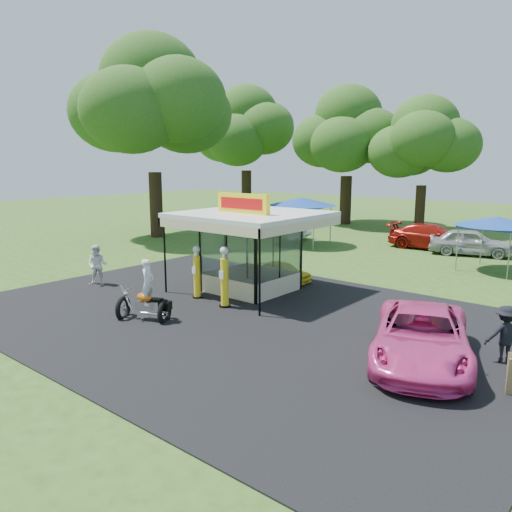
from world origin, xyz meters
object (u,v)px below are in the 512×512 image
(spectator_west, at_px, (97,265))
(tent_east, at_px, (497,222))
(spectator_east_a, at_px, (505,335))
(bg_car_a, at_px, (278,228))
(bg_car_c, at_px, (471,242))
(tent_west, at_px, (302,202))
(gas_pump_left, at_px, (197,273))
(gas_station_kiosk, at_px, (251,250))
(pink_sedan, at_px, (422,336))
(gas_pump_right, at_px, (225,279))
(bg_car_b, at_px, (432,237))
(motorcycle, at_px, (147,296))
(kiosk_car, at_px, (282,271))

(spectator_west, height_order, tent_east, tent_east)
(spectator_west, bearing_deg, tent_east, 10.23)
(spectator_east_a, height_order, bg_car_a, spectator_east_a)
(bg_car_c, distance_m, tent_west, 10.51)
(gas_pump_left, height_order, tent_east, tent_east)
(gas_station_kiosk, relative_size, pink_sedan, 1.00)
(gas_pump_right, xyz_separation_m, pink_sedan, (7.74, -0.38, -0.38))
(spectator_east_a, bearing_deg, bg_car_b, -103.89)
(gas_pump_left, bearing_deg, spectator_west, -165.30)
(gas_pump_left, distance_m, tent_west, 14.26)
(motorcycle, distance_m, bg_car_b, 20.68)
(spectator_west, relative_size, spectator_east_a, 1.12)
(gas_pump_right, distance_m, bg_car_b, 17.74)
(bg_car_a, relative_size, tent_east, 1.15)
(pink_sedan, xyz_separation_m, spectator_west, (-14.49, -0.71, 0.16))
(tent_east, bearing_deg, gas_pump_left, -120.70)
(motorcycle, relative_size, spectator_east_a, 1.39)
(motorcycle, height_order, pink_sedan, motorcycle)
(gas_station_kiosk, bearing_deg, tent_east, 57.58)
(spectator_west, relative_size, bg_car_c, 0.40)
(gas_pump_left, relative_size, gas_pump_right, 0.92)
(spectator_west, xyz_separation_m, bg_car_c, (10.52, 18.16, -0.13))
(tent_east, bearing_deg, kiosk_car, -128.60)
(bg_car_a, xyz_separation_m, bg_car_c, (12.78, 1.87, 0.03))
(gas_pump_right, height_order, bg_car_c, gas_pump_right)
(motorcycle, height_order, tent_east, tent_east)
(kiosk_car, bearing_deg, gas_pump_left, 168.50)
(gas_station_kiosk, relative_size, tent_east, 1.36)
(gas_pump_right, height_order, motorcycle, gas_pump_right)
(bg_car_b, height_order, bg_car_c, same)
(kiosk_car, bearing_deg, tent_east, -38.60)
(gas_pump_right, distance_m, kiosk_car, 4.83)
(spectator_west, bearing_deg, kiosk_car, 6.27)
(tent_east, bearing_deg, motorcycle, -113.52)
(kiosk_car, bearing_deg, bg_car_a, 37.96)
(motorcycle, bearing_deg, tent_west, 82.32)
(motorcycle, xyz_separation_m, tent_west, (-4.96, 16.59, 1.97))
(bg_car_c, bearing_deg, spectator_west, 134.02)
(bg_car_a, bearing_deg, gas_pump_left, -167.76)
(gas_pump_right, height_order, tent_east, tent_east)
(gas_pump_right, distance_m, pink_sedan, 7.76)
(spectator_west, bearing_deg, bg_car_a, 59.72)
(gas_station_kiosk, xyz_separation_m, bg_car_b, (2.08, 15.18, -1.00))
(spectator_west, bearing_deg, spectator_east_a, -30.66)
(pink_sedan, distance_m, tent_east, 13.89)
(gas_pump_right, xyz_separation_m, motorcycle, (-1.01, -2.86, -0.25))
(gas_station_kiosk, distance_m, kiosk_car, 2.56)
(gas_pump_right, bearing_deg, bg_car_c, 77.54)
(gas_pump_right, xyz_separation_m, bg_car_b, (1.26, 17.69, -0.35))
(motorcycle, bearing_deg, kiosk_car, 64.26)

